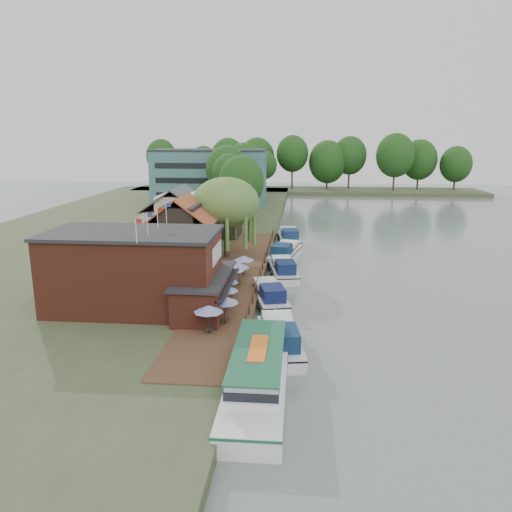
{
  "coord_description": "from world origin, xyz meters",
  "views": [
    {
      "loc": [
        -0.82,
        -43.59,
        16.8
      ],
      "look_at": [
        -6.0,
        12.0,
        3.0
      ],
      "focal_mm": 35.0,
      "sensor_mm": 36.0,
      "label": 1
    }
  ],
  "objects_px": {
    "umbrella_0": "(209,319)",
    "cruiser_1": "(269,293)",
    "cottage_c": "(218,209)",
    "willow": "(226,218)",
    "cruiser_2": "(283,267)",
    "cruiser_3": "(285,251)",
    "cruiser_0": "(280,335)",
    "umbrella_1": "(225,310)",
    "swan": "(246,373)",
    "tour_boat": "(257,373)",
    "cottage_a": "(183,232)",
    "hotel_block": "(210,176)",
    "cruiser_4": "(289,235)",
    "cottage_b": "(179,218)",
    "pub": "(155,271)",
    "umbrella_5": "(239,273)",
    "umbrella_4": "(233,277)",
    "umbrella_6": "(244,266)",
    "umbrella_2": "(225,298)",
    "umbrella_3": "(228,289)"
  },
  "relations": [
    {
      "from": "hotel_block",
      "to": "cruiser_2",
      "type": "height_order",
      "value": "hotel_block"
    },
    {
      "from": "umbrella_5",
      "to": "cruiser_0",
      "type": "bearing_deg",
      "value": -69.96
    },
    {
      "from": "hotel_block",
      "to": "umbrella_2",
      "type": "xyz_separation_m",
      "value": [
        14.42,
        -71.08,
        -4.86
      ]
    },
    {
      "from": "cottage_a",
      "to": "umbrella_1",
      "type": "bearing_deg",
      "value": -66.72
    },
    {
      "from": "umbrella_0",
      "to": "cruiser_3",
      "type": "distance_m",
      "value": 29.45
    },
    {
      "from": "cottage_b",
      "to": "willow",
      "type": "xyz_separation_m",
      "value": [
        7.5,
        -5.0,
        0.96
      ]
    },
    {
      "from": "umbrella_1",
      "to": "tour_boat",
      "type": "distance_m",
      "value": 10.39
    },
    {
      "from": "umbrella_1",
      "to": "umbrella_2",
      "type": "xyz_separation_m",
      "value": [
        -0.44,
        3.21,
        0.0
      ]
    },
    {
      "from": "tour_boat",
      "to": "cottage_b",
      "type": "bearing_deg",
      "value": 110.66
    },
    {
      "from": "pub",
      "to": "cottage_b",
      "type": "relative_size",
      "value": 2.08
    },
    {
      "from": "umbrella_4",
      "to": "cruiser_1",
      "type": "distance_m",
      "value": 4.36
    },
    {
      "from": "cottage_c",
      "to": "umbrella_6",
      "type": "bearing_deg",
      "value": -73.52
    },
    {
      "from": "umbrella_5",
      "to": "pub",
      "type": "bearing_deg",
      "value": -129.34
    },
    {
      "from": "umbrella_2",
      "to": "umbrella_5",
      "type": "xyz_separation_m",
      "value": [
        0.19,
        8.14,
        0.0
      ]
    },
    {
      "from": "cottage_b",
      "to": "umbrella_0",
      "type": "distance_m",
      "value": 32.27
    },
    {
      "from": "cruiser_1",
      "to": "cottage_c",
      "type": "bearing_deg",
      "value": 94.38
    },
    {
      "from": "cottage_a",
      "to": "tour_boat",
      "type": "bearing_deg",
      "value": -67.65
    },
    {
      "from": "pub",
      "to": "tour_boat",
      "type": "bearing_deg",
      "value": -51.02
    },
    {
      "from": "willow",
      "to": "umbrella_2",
      "type": "xyz_separation_m",
      "value": [
        2.92,
        -20.08,
        -3.93
      ]
    },
    {
      "from": "umbrella_2",
      "to": "umbrella_3",
      "type": "distance_m",
      "value": 2.64
    },
    {
      "from": "umbrella_0",
      "to": "cruiser_1",
      "type": "distance_m",
      "value": 11.55
    },
    {
      "from": "umbrella_3",
      "to": "pub",
      "type": "bearing_deg",
      "value": -157.94
    },
    {
      "from": "cottage_b",
      "to": "willow",
      "type": "relative_size",
      "value": 0.92
    },
    {
      "from": "cottage_a",
      "to": "cottage_c",
      "type": "height_order",
      "value": "same"
    },
    {
      "from": "umbrella_6",
      "to": "cruiser_0",
      "type": "bearing_deg",
      "value": -73.86
    },
    {
      "from": "cottage_a",
      "to": "willow",
      "type": "relative_size",
      "value": 0.82
    },
    {
      "from": "willow",
      "to": "cruiser_0",
      "type": "distance_m",
      "value": 27.43
    },
    {
      "from": "cottage_a",
      "to": "umbrella_0",
      "type": "height_order",
      "value": "cottage_a"
    },
    {
      "from": "cruiser_0",
      "to": "willow",
      "type": "bearing_deg",
      "value": 98.53
    },
    {
      "from": "hotel_block",
      "to": "umbrella_4",
      "type": "height_order",
      "value": "hotel_block"
    },
    {
      "from": "hotel_block",
      "to": "cruiser_4",
      "type": "relative_size",
      "value": 2.42
    },
    {
      "from": "cruiser_4",
      "to": "cruiser_1",
      "type": "bearing_deg",
      "value": -98.75
    },
    {
      "from": "umbrella_2",
      "to": "umbrella_3",
      "type": "bearing_deg",
      "value": 92.36
    },
    {
      "from": "cottage_b",
      "to": "cruiser_3",
      "type": "distance_m",
      "value": 15.58
    },
    {
      "from": "cottage_c",
      "to": "umbrella_5",
      "type": "xyz_separation_m",
      "value": [
        6.61,
        -25.93,
        -2.96
      ]
    },
    {
      "from": "cottage_a",
      "to": "umbrella_5",
      "type": "bearing_deg",
      "value": -42.34
    },
    {
      "from": "umbrella_1",
      "to": "umbrella_4",
      "type": "bearing_deg",
      "value": 94.07
    },
    {
      "from": "willow",
      "to": "cruiser_0",
      "type": "height_order",
      "value": "willow"
    },
    {
      "from": "willow",
      "to": "umbrella_0",
      "type": "bearing_deg",
      "value": -84.58
    },
    {
      "from": "pub",
      "to": "cruiser_4",
      "type": "bearing_deg",
      "value": 71.53
    },
    {
      "from": "cruiser_3",
      "to": "umbrella_0",
      "type": "bearing_deg",
      "value": -88.54
    },
    {
      "from": "cruiser_2",
      "to": "cruiser_3",
      "type": "xyz_separation_m",
      "value": [
        -0.12,
        8.39,
        0.08
      ]
    },
    {
      "from": "umbrella_1",
      "to": "swan",
      "type": "height_order",
      "value": "umbrella_1"
    },
    {
      "from": "cruiser_0",
      "to": "cruiser_3",
      "type": "relative_size",
      "value": 1.01
    },
    {
      "from": "cottage_b",
      "to": "tour_boat",
      "type": "bearing_deg",
      "value": -69.1
    },
    {
      "from": "swan",
      "to": "umbrella_4",
      "type": "bearing_deg",
      "value": 100.99
    },
    {
      "from": "hotel_block",
      "to": "umbrella_3",
      "type": "distance_m",
      "value": 70.09
    },
    {
      "from": "pub",
      "to": "cruiser_2",
      "type": "height_order",
      "value": "pub"
    },
    {
      "from": "cruiser_0",
      "to": "cruiser_1",
      "type": "xyz_separation_m",
      "value": [
        -1.59,
        10.89,
        -0.09
      ]
    },
    {
      "from": "tour_boat",
      "to": "swan",
      "type": "relative_size",
      "value": 32.26
    }
  ]
}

